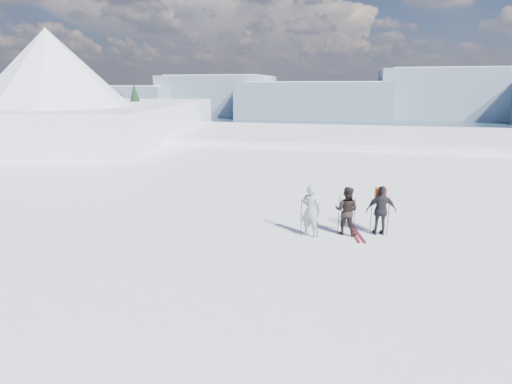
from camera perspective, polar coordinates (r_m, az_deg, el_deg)
lake_basin at (r=40.48m, az=12.02°, el=-1.57°), size 820.00×820.00×71.62m
far_mountain_range at (r=464.72m, az=17.25°, el=12.83°), size 770.00×110.00×53.00m
near_ridge at (r=47.53m, az=-21.92°, el=3.84°), size 31.37×35.68×25.62m
skier_grey at (r=13.06m, az=7.84°, el=-2.65°), size 0.73×0.59×1.74m
skier_dark at (r=13.45m, az=12.79°, el=-2.62°), size 0.91×0.77×1.62m
skier_pack at (r=13.71m, az=17.45°, el=-2.54°), size 1.02×0.55×1.65m
backpack at (r=13.68m, az=17.56°, el=2.11°), size 0.38×0.25×0.51m
ski_poles at (r=13.37m, az=12.75°, el=-3.50°), size 2.78×0.74×1.37m
skis_loose at (r=13.81m, az=14.09°, el=-5.74°), size 0.59×1.69×0.03m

